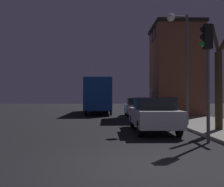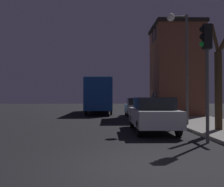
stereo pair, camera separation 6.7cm
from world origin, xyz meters
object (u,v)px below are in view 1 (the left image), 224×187
object	(u,v)px
streetlamp	(180,47)
bus	(99,93)
traffic_light	(207,58)
car_near_lane	(153,114)
car_mid_lane	(136,107)
bare_tree	(219,83)

from	to	relation	value
streetlamp	bus	xyz separation A→B (m)	(-4.86, 12.63, -2.38)
streetlamp	traffic_light	xyz separation A→B (m)	(-0.50, -4.87, -1.39)
traffic_light	bus	distance (m)	18.06
car_near_lane	streetlamp	bearing A→B (deg)	45.09
traffic_light	car_mid_lane	xyz separation A→B (m)	(-1.02, 12.80, -2.26)
streetlamp	traffic_light	distance (m)	5.09
car_near_lane	bare_tree	bearing A→B (deg)	-5.59
streetlamp	traffic_light	world-z (taller)	streetlamp
bus	car_near_lane	bearing A→B (deg)	-78.55
car_near_lane	car_mid_lane	world-z (taller)	car_near_lane
bare_tree	car_mid_lane	distance (m)	10.60
streetlamp	car_near_lane	size ratio (longest dim) A/B	1.33
bare_tree	traffic_light	bearing A→B (deg)	-121.84
bus	traffic_light	bearing A→B (deg)	-76.00
bus	car_mid_lane	size ratio (longest dim) A/B	2.64
car_near_lane	car_mid_lane	size ratio (longest dim) A/B	1.21
traffic_light	car_near_lane	bearing A→B (deg)	115.63
car_near_lane	bus	bearing A→B (deg)	101.45
traffic_light	streetlamp	bearing A→B (deg)	84.17
traffic_light	bare_tree	size ratio (longest dim) A/B	0.88
bus	car_near_lane	xyz separation A→B (m)	(2.95, -14.55, -1.23)
traffic_light	car_near_lane	xyz separation A→B (m)	(-1.42, 2.95, -2.21)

